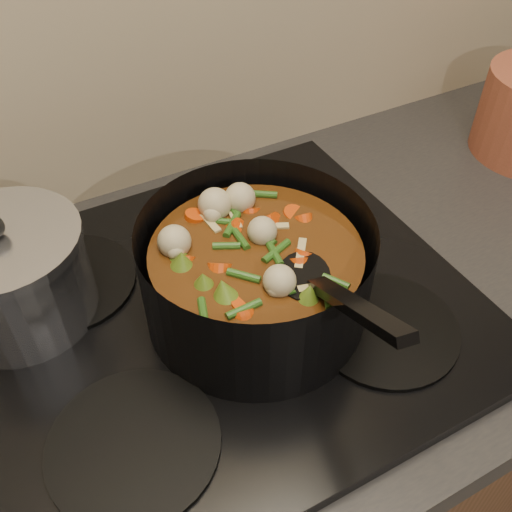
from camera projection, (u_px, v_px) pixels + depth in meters
name	position (u px, v px, depth m)	size (l,w,h in m)	color
counter	(231.00, 475.00, 1.05)	(2.64, 0.64, 0.91)	brown
stovetop	(220.00, 310.00, 0.73)	(0.62, 0.54, 0.03)	black
stockpot	(256.00, 275.00, 0.67)	(0.34, 0.41, 0.20)	black
saucepan	(12.00, 276.00, 0.67)	(0.19, 0.19, 0.15)	silver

